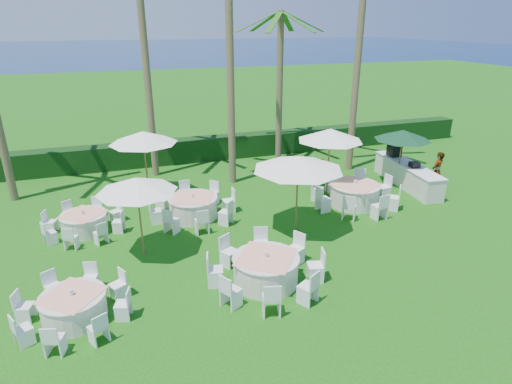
{
  "coord_description": "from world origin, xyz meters",
  "views": [
    {
      "loc": [
        -3.38,
        -9.91,
        6.97
      ],
      "look_at": [
        1.15,
        3.51,
        1.3
      ],
      "focal_mm": 30.0,
      "sensor_mm": 36.0,
      "label": 1
    }
  ],
  "objects_px": {
    "umbrella_c": "(143,137)",
    "staff_person": "(437,171)",
    "umbrella_d": "(330,135)",
    "banquet_table_e": "(193,207)",
    "banquet_table_d": "(84,222)",
    "buffet_table": "(407,174)",
    "umbrella_b": "(298,163)",
    "umbrella_green": "(403,135)",
    "banquet_table_f": "(354,194)",
    "umbrella_a": "(136,185)",
    "banquet_table_a": "(74,306)",
    "banquet_table_b": "(266,269)"
  },
  "relations": [
    {
      "from": "umbrella_c",
      "to": "umbrella_green",
      "type": "relative_size",
      "value": 1.12
    },
    {
      "from": "banquet_table_a",
      "to": "umbrella_a",
      "type": "relative_size",
      "value": 1.06
    },
    {
      "from": "buffet_table",
      "to": "banquet_table_f",
      "type": "bearing_deg",
      "value": -160.62
    },
    {
      "from": "banquet_table_f",
      "to": "staff_person",
      "type": "xyz_separation_m",
      "value": [
        4.23,
        0.27,
        0.41
      ]
    },
    {
      "from": "banquet_table_e",
      "to": "staff_person",
      "type": "distance_m",
      "value": 10.7
    },
    {
      "from": "banquet_table_a",
      "to": "banquet_table_d",
      "type": "xyz_separation_m",
      "value": [
        0.08,
        5.01,
        -0.0
      ]
    },
    {
      "from": "umbrella_d",
      "to": "banquet_table_b",
      "type": "bearing_deg",
      "value": -131.16
    },
    {
      "from": "banquet_table_f",
      "to": "banquet_table_b",
      "type": "bearing_deg",
      "value": -142.1
    },
    {
      "from": "banquet_table_e",
      "to": "umbrella_b",
      "type": "relative_size",
      "value": 1.04
    },
    {
      "from": "banquet_table_a",
      "to": "umbrella_a",
      "type": "bearing_deg",
      "value": 55.25
    },
    {
      "from": "umbrella_d",
      "to": "buffet_table",
      "type": "distance_m",
      "value": 4.49
    },
    {
      "from": "banquet_table_a",
      "to": "banquet_table_f",
      "type": "xyz_separation_m",
      "value": [
        10.41,
        4.14,
        0.09
      ]
    },
    {
      "from": "banquet_table_d",
      "to": "staff_person",
      "type": "distance_m",
      "value": 14.58
    },
    {
      "from": "umbrella_a",
      "to": "umbrella_c",
      "type": "height_order",
      "value": "umbrella_c"
    },
    {
      "from": "umbrella_c",
      "to": "umbrella_b",
      "type": "bearing_deg",
      "value": -45.89
    },
    {
      "from": "banquet_table_d",
      "to": "umbrella_green",
      "type": "height_order",
      "value": "umbrella_green"
    },
    {
      "from": "banquet_table_f",
      "to": "umbrella_b",
      "type": "relative_size",
      "value": 1.12
    },
    {
      "from": "umbrella_c",
      "to": "umbrella_d",
      "type": "distance_m",
      "value": 7.62
    },
    {
      "from": "staff_person",
      "to": "umbrella_d",
      "type": "bearing_deg",
      "value": -34.55
    },
    {
      "from": "banquet_table_e",
      "to": "buffet_table",
      "type": "relative_size",
      "value": 0.73
    },
    {
      "from": "banquet_table_b",
      "to": "umbrella_d",
      "type": "bearing_deg",
      "value": 48.84
    },
    {
      "from": "umbrella_green",
      "to": "banquet_table_b",
      "type": "bearing_deg",
      "value": -146.57
    },
    {
      "from": "umbrella_c",
      "to": "staff_person",
      "type": "relative_size",
      "value": 1.63
    },
    {
      "from": "umbrella_green",
      "to": "staff_person",
      "type": "xyz_separation_m",
      "value": [
        1.17,
        -1.12,
        -1.45
      ]
    },
    {
      "from": "umbrella_b",
      "to": "umbrella_c",
      "type": "bearing_deg",
      "value": 134.11
    },
    {
      "from": "buffet_table",
      "to": "umbrella_b",
      "type": "bearing_deg",
      "value": -158.89
    },
    {
      "from": "umbrella_b",
      "to": "banquet_table_b",
      "type": "bearing_deg",
      "value": -127.56
    },
    {
      "from": "banquet_table_a",
      "to": "banquet_table_d",
      "type": "relative_size",
      "value": 1.01
    },
    {
      "from": "umbrella_a",
      "to": "buffet_table",
      "type": "distance_m",
      "value": 12.3
    },
    {
      "from": "banquet_table_d",
      "to": "banquet_table_e",
      "type": "xyz_separation_m",
      "value": [
        3.89,
        0.01,
        0.06
      ]
    },
    {
      "from": "banquet_table_f",
      "to": "umbrella_d",
      "type": "bearing_deg",
      "value": 114.01
    },
    {
      "from": "umbrella_b",
      "to": "umbrella_d",
      "type": "bearing_deg",
      "value": 45.39
    },
    {
      "from": "banquet_table_f",
      "to": "umbrella_green",
      "type": "relative_size",
      "value": 1.38
    },
    {
      "from": "staff_person",
      "to": "umbrella_b",
      "type": "bearing_deg",
      "value": -10.29
    },
    {
      "from": "banquet_table_d",
      "to": "umbrella_b",
      "type": "distance_m",
      "value": 7.8
    },
    {
      "from": "banquet_table_d",
      "to": "banquet_table_f",
      "type": "bearing_deg",
      "value": -4.82
    },
    {
      "from": "buffet_table",
      "to": "staff_person",
      "type": "height_order",
      "value": "staff_person"
    },
    {
      "from": "banquet_table_a",
      "to": "umbrella_a",
      "type": "height_order",
      "value": "umbrella_a"
    },
    {
      "from": "banquet_table_a",
      "to": "umbrella_b",
      "type": "distance_m",
      "value": 8.06
    },
    {
      "from": "banquet_table_a",
      "to": "umbrella_c",
      "type": "height_order",
      "value": "umbrella_c"
    },
    {
      "from": "umbrella_a",
      "to": "umbrella_d",
      "type": "xyz_separation_m",
      "value": [
        7.92,
        2.67,
        0.26
      ]
    },
    {
      "from": "banquet_table_b",
      "to": "banquet_table_e",
      "type": "distance_m",
      "value": 5.15
    },
    {
      "from": "umbrella_b",
      "to": "umbrella_green",
      "type": "bearing_deg",
      "value": 23.66
    },
    {
      "from": "umbrella_a",
      "to": "umbrella_green",
      "type": "relative_size",
      "value": 1.03
    },
    {
      "from": "banquet_table_e",
      "to": "umbrella_c",
      "type": "bearing_deg",
      "value": 118.39
    },
    {
      "from": "umbrella_a",
      "to": "banquet_table_d",
      "type": "bearing_deg",
      "value": 129.07
    },
    {
      "from": "banquet_table_d",
      "to": "umbrella_d",
      "type": "distance_m",
      "value": 10.03
    },
    {
      "from": "buffet_table",
      "to": "umbrella_c",
      "type": "bearing_deg",
      "value": 168.36
    },
    {
      "from": "banquet_table_d",
      "to": "buffet_table",
      "type": "xyz_separation_m",
      "value": [
        13.72,
        0.32,
        0.18
      ]
    },
    {
      "from": "umbrella_b",
      "to": "umbrella_a",
      "type": "bearing_deg",
      "value": -179.51
    }
  ]
}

